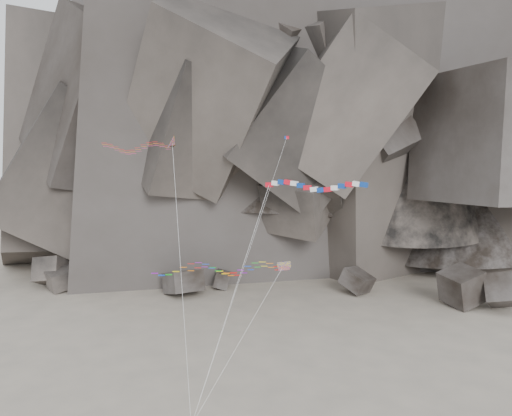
# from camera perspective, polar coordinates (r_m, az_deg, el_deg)

# --- Properties ---
(ground) EXTENTS (260.00, 260.00, 0.00)m
(ground) POSITION_cam_1_polar(r_m,az_deg,el_deg) (56.54, -4.21, -19.33)
(ground) COLOR #A39683
(ground) RESTS_ON ground
(headland) EXTENTS (110.00, 70.00, 84.00)m
(headland) POSITION_cam_1_polar(r_m,az_deg,el_deg) (122.00, 1.99, 14.26)
(headland) COLOR #534A43
(headland) RESTS_ON ground
(boulder_field) EXTENTS (83.14, 14.74, 7.07)m
(boulder_field) POSITION_cam_1_polar(r_m,az_deg,el_deg) (87.18, 0.06, -8.81)
(boulder_field) COLOR #47423F
(boulder_field) RESTS_ON ground
(delta_kite) EXTENTS (13.92, 16.31, 25.09)m
(delta_kite) POSITION_cam_1_polar(r_m,az_deg,el_deg) (57.61, -13.80, 6.81)
(delta_kite) COLOR red
(delta_kite) RESTS_ON ground
(banner_kite) EXTENTS (15.05, 11.42, 20.43)m
(banner_kite) POSITION_cam_1_polar(r_m,az_deg,el_deg) (48.12, 6.57, 2.44)
(banner_kite) COLOR red
(banner_kite) RESTS_ON ground
(parafoil_kite) EXTENTS (14.88, 11.90, 11.89)m
(parafoil_kite) POSITION_cam_1_polar(r_m,az_deg,el_deg) (52.38, -4.82, -6.88)
(parafoil_kite) COLOR yellow
(parafoil_kite) RESTS_ON ground
(pennant_kite) EXTENTS (7.35, 15.58, 24.90)m
(pennant_kite) POSITION_cam_1_polar(r_m,az_deg,el_deg) (50.60, 0.83, -0.02)
(pennant_kite) COLOR red
(pennant_kite) RESTS_ON ground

